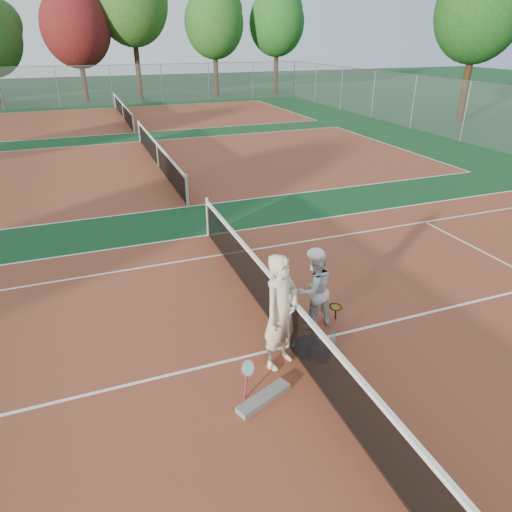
{
  "coord_description": "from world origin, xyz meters",
  "views": [
    {
      "loc": [
        -2.97,
        -6.08,
        5.1
      ],
      "look_at": [
        0.0,
        1.72,
        1.05
      ],
      "focal_mm": 32.0,
      "sensor_mm": 36.0,
      "label": 1
    }
  ],
  "objects_px": {
    "water_bottle": "(333,341)",
    "net_main": "(290,323)",
    "player_b": "(314,290)",
    "racket_red": "(248,375)",
    "sports_bag_purple": "(320,353)",
    "racket_black_held": "(335,313)",
    "sports_bag_navy": "(307,346)",
    "player_a": "(281,312)",
    "racket_spare": "(318,346)"
  },
  "relations": [
    {
      "from": "sports_bag_navy",
      "to": "water_bottle",
      "type": "bearing_deg",
      "value": -4.01
    },
    {
      "from": "racket_red",
      "to": "racket_spare",
      "type": "bearing_deg",
      "value": -38.23
    },
    {
      "from": "racket_spare",
      "to": "water_bottle",
      "type": "distance_m",
      "value": 0.28
    },
    {
      "from": "racket_spare",
      "to": "sports_bag_purple",
      "type": "relative_size",
      "value": 2.04
    },
    {
      "from": "racket_black_held",
      "to": "racket_spare",
      "type": "relative_size",
      "value": 0.91
    },
    {
      "from": "sports_bag_purple",
      "to": "water_bottle",
      "type": "distance_m",
      "value": 0.42
    },
    {
      "from": "player_a",
      "to": "racket_spare",
      "type": "bearing_deg",
      "value": -22.67
    },
    {
      "from": "net_main",
      "to": "player_b",
      "type": "bearing_deg",
      "value": 33.99
    },
    {
      "from": "racket_red",
      "to": "racket_black_held",
      "type": "xyz_separation_m",
      "value": [
        2.17,
        1.07,
        0.01
      ]
    },
    {
      "from": "sports_bag_purple",
      "to": "water_bottle",
      "type": "height_order",
      "value": "water_bottle"
    },
    {
      "from": "player_b",
      "to": "sports_bag_purple",
      "type": "relative_size",
      "value": 5.41
    },
    {
      "from": "water_bottle",
      "to": "player_b",
      "type": "bearing_deg",
      "value": 91.75
    },
    {
      "from": "player_b",
      "to": "racket_black_held",
      "type": "bearing_deg",
      "value": 151.14
    },
    {
      "from": "player_b",
      "to": "sports_bag_purple",
      "type": "height_order",
      "value": "player_b"
    },
    {
      "from": "sports_bag_purple",
      "to": "water_bottle",
      "type": "xyz_separation_m",
      "value": [
        0.37,
        0.2,
        0.03
      ]
    },
    {
      "from": "racket_black_held",
      "to": "sports_bag_navy",
      "type": "xyz_separation_m",
      "value": [
        -0.89,
        -0.58,
        -0.13
      ]
    },
    {
      "from": "player_a",
      "to": "racket_spare",
      "type": "relative_size",
      "value": 3.44
    },
    {
      "from": "player_b",
      "to": "sports_bag_navy",
      "type": "distance_m",
      "value": 1.09
    },
    {
      "from": "sports_bag_purple",
      "to": "racket_red",
      "type": "bearing_deg",
      "value": -169.99
    },
    {
      "from": "water_bottle",
      "to": "net_main",
      "type": "bearing_deg",
      "value": 156.5
    },
    {
      "from": "player_a",
      "to": "sports_bag_purple",
      "type": "distance_m",
      "value": 1.15
    },
    {
      "from": "net_main",
      "to": "racket_red",
      "type": "relative_size",
      "value": 20.8
    },
    {
      "from": "racket_spare",
      "to": "sports_bag_navy",
      "type": "distance_m",
      "value": 0.25
    },
    {
      "from": "net_main",
      "to": "sports_bag_navy",
      "type": "distance_m",
      "value": 0.5
    },
    {
      "from": "net_main",
      "to": "racket_red",
      "type": "xyz_separation_m",
      "value": [
        -1.08,
        -0.76,
        -0.25
      ]
    },
    {
      "from": "player_a",
      "to": "sports_bag_navy",
      "type": "xyz_separation_m",
      "value": [
        0.55,
        0.07,
        -0.88
      ]
    },
    {
      "from": "racket_spare",
      "to": "racket_red",
      "type": "bearing_deg",
      "value": 64.55
    },
    {
      "from": "player_b",
      "to": "racket_red",
      "type": "xyz_separation_m",
      "value": [
        -1.77,
        -1.22,
        -0.53
      ]
    },
    {
      "from": "player_b",
      "to": "racket_black_held",
      "type": "relative_size",
      "value": 2.93
    },
    {
      "from": "net_main",
      "to": "water_bottle",
      "type": "height_order",
      "value": "net_main"
    },
    {
      "from": "racket_red",
      "to": "net_main",
      "type": "bearing_deg",
      "value": -21.35
    },
    {
      "from": "player_b",
      "to": "racket_red",
      "type": "distance_m",
      "value": 2.21
    },
    {
      "from": "water_bottle",
      "to": "racket_red",
      "type": "bearing_deg",
      "value": -165.77
    },
    {
      "from": "sports_bag_navy",
      "to": "net_main",
      "type": "bearing_deg",
      "value": 126.51
    },
    {
      "from": "sports_bag_navy",
      "to": "water_bottle",
      "type": "xyz_separation_m",
      "value": [
        0.51,
        -0.04,
        0.01
      ]
    },
    {
      "from": "player_a",
      "to": "racket_black_held",
      "type": "xyz_separation_m",
      "value": [
        1.44,
        0.65,
        -0.75
      ]
    },
    {
      "from": "player_a",
      "to": "racket_black_held",
      "type": "distance_m",
      "value": 1.75
    },
    {
      "from": "net_main",
      "to": "player_b",
      "type": "height_order",
      "value": "player_b"
    },
    {
      "from": "racket_black_held",
      "to": "sports_bag_purple",
      "type": "xyz_separation_m",
      "value": [
        -0.75,
        -0.82,
        -0.15
      ]
    },
    {
      "from": "net_main",
      "to": "racket_black_held",
      "type": "height_order",
      "value": "net_main"
    },
    {
      "from": "net_main",
      "to": "player_a",
      "type": "xyz_separation_m",
      "value": [
        -0.35,
        -0.35,
        0.51
      ]
    },
    {
      "from": "sports_bag_navy",
      "to": "racket_black_held",
      "type": "bearing_deg",
      "value": 32.96
    },
    {
      "from": "racket_spare",
      "to": "sports_bag_purple",
      "type": "bearing_deg",
      "value": 114.19
    },
    {
      "from": "water_bottle",
      "to": "sports_bag_navy",
      "type": "bearing_deg",
      "value": 175.99
    },
    {
      "from": "racket_black_held",
      "to": "player_a",
      "type": "bearing_deg",
      "value": -28.56
    },
    {
      "from": "net_main",
      "to": "player_a",
      "type": "bearing_deg",
      "value": -135.36
    },
    {
      "from": "racket_red",
      "to": "player_b",
      "type": "bearing_deg",
      "value": -21.8
    },
    {
      "from": "racket_red",
      "to": "water_bottle",
      "type": "height_order",
      "value": "racket_red"
    },
    {
      "from": "racket_spare",
      "to": "water_bottle",
      "type": "bearing_deg",
      "value": -144.18
    },
    {
      "from": "player_b",
      "to": "sports_bag_navy",
      "type": "bearing_deg",
      "value": 49.09
    }
  ]
}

